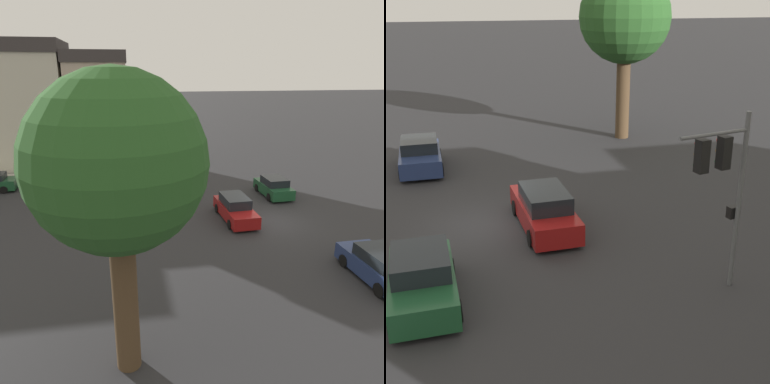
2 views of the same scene
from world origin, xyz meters
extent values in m
plane|color=#28282B|center=(0.00, 0.00, 0.00)|extent=(300.00, 300.00, 0.00)
cube|color=#BCA893|center=(18.62, 11.47, 5.00)|extent=(7.23, 5.66, 10.01)
cube|color=#383333|center=(18.62, 11.47, 10.55)|extent=(7.51, 5.88, 1.08)
cube|color=beige|center=(18.93, 17.64, 5.42)|extent=(7.84, 6.11, 10.84)
cube|color=#383333|center=(18.93, 17.64, 11.44)|extent=(8.15, 6.36, 1.20)
cylinder|color=#4C3823|center=(-10.99, 9.17, 2.49)|extent=(0.80, 0.80, 4.99)
sphere|color=#285623|center=(-10.99, 9.17, 6.93)|extent=(5.19, 5.19, 5.19)
cylinder|color=#515456|center=(6.25, 6.68, 2.63)|extent=(0.14, 0.14, 5.27)
cylinder|color=#515456|center=(6.47, 5.61, 4.77)|extent=(0.55, 2.17, 0.10)
cube|color=black|center=(6.40, 5.97, 4.22)|extent=(0.36, 0.36, 0.90)
sphere|color=red|center=(6.21, 5.93, 4.52)|extent=(0.20, 0.20, 0.20)
sphere|color=#99660F|center=(6.21, 5.93, 4.22)|extent=(0.20, 0.20, 0.20)
sphere|color=#0F511E|center=(6.21, 5.93, 3.92)|extent=(0.20, 0.20, 0.20)
cube|color=black|center=(6.55, 5.25, 4.22)|extent=(0.36, 0.36, 0.90)
sphere|color=red|center=(6.36, 5.21, 4.52)|extent=(0.20, 0.20, 0.20)
sphere|color=#99660F|center=(6.36, 5.21, 4.22)|extent=(0.20, 0.20, 0.20)
sphere|color=#0F511E|center=(6.36, 5.21, 3.92)|extent=(0.20, 0.20, 0.20)
cube|color=black|center=(6.07, 6.65, 2.30)|extent=(0.29, 0.39, 0.35)
sphere|color=orange|center=(5.93, 6.62, 2.30)|extent=(0.18, 0.18, 0.18)
cube|color=#194728|center=(4.95, -2.17, 0.55)|extent=(4.03, 1.93, 0.77)
cube|color=black|center=(4.80, -2.18, 1.22)|extent=(2.12, 1.64, 0.55)
cylinder|color=black|center=(6.15, -1.29, 0.31)|extent=(0.62, 0.24, 0.61)
cylinder|color=black|center=(6.21, -2.96, 0.31)|extent=(0.62, 0.24, 0.61)
cylinder|color=black|center=(3.69, -1.39, 0.31)|extent=(0.62, 0.24, 0.61)
cylinder|color=black|center=(3.76, -3.06, 0.31)|extent=(0.62, 0.24, 0.61)
cube|color=navy|center=(-7.55, -2.43, 0.57)|extent=(4.33, 2.04, 0.79)
cube|color=black|center=(-7.72, -2.43, 1.25)|extent=(2.27, 1.75, 0.56)
cylinder|color=black|center=(-6.24, -1.49, 0.32)|extent=(0.64, 0.24, 0.64)
cylinder|color=black|center=(-6.19, -3.30, 0.32)|extent=(0.64, 0.24, 0.64)
cylinder|color=black|center=(-8.90, -1.55, 0.32)|extent=(0.64, 0.24, 0.64)
cube|color=maroon|center=(0.73, 2.12, 0.56)|extent=(4.71, 1.91, 0.78)
cube|color=black|center=(0.91, 2.12, 1.25)|extent=(2.47, 1.61, 0.61)
cylinder|color=black|center=(-0.68, 1.25, 0.30)|extent=(0.61, 0.24, 0.60)
cylinder|color=black|center=(-0.74, 2.86, 0.30)|extent=(0.61, 0.24, 0.60)
cylinder|color=black|center=(2.20, 1.37, 0.30)|extent=(0.61, 0.24, 0.60)
cylinder|color=black|center=(2.13, 2.98, 0.30)|extent=(0.61, 0.24, 0.60)
cube|color=#194728|center=(10.08, 9.45, 0.56)|extent=(1.90, 3.90, 0.79)
cube|color=black|center=(10.07, 9.30, 1.26)|extent=(1.62, 2.05, 0.60)
cylinder|color=black|center=(9.29, 10.67, 0.31)|extent=(0.24, 0.62, 0.61)
cylinder|color=black|center=(10.95, 10.62, 0.31)|extent=(0.24, 0.62, 0.61)
cylinder|color=black|center=(9.21, 8.29, 0.31)|extent=(0.24, 0.62, 0.61)
cylinder|color=black|center=(10.87, 8.23, 0.31)|extent=(0.24, 0.62, 0.61)
cube|color=#194728|center=(10.02, 14.51, 0.56)|extent=(1.89, 4.06, 0.78)
cube|color=black|center=(10.01, 14.35, 1.21)|extent=(1.61, 2.13, 0.53)
cylinder|color=black|center=(9.25, 15.78, 0.31)|extent=(0.24, 0.62, 0.61)
cylinder|color=black|center=(10.88, 15.72, 0.31)|extent=(0.24, 0.62, 0.61)
cylinder|color=black|center=(9.16, 13.30, 0.31)|extent=(0.24, 0.62, 0.61)
cylinder|color=black|center=(10.79, 13.24, 0.31)|extent=(0.24, 0.62, 0.61)
cylinder|color=black|center=(9.12, 18.72, 0.30)|extent=(0.24, 0.61, 0.60)
cylinder|color=black|center=(10.85, 18.77, 0.30)|extent=(0.24, 0.61, 0.60)
camera|label=1|loc=(-21.29, 8.85, 9.38)|focal=35.00mm
camera|label=2|loc=(18.68, -1.25, 8.25)|focal=50.00mm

